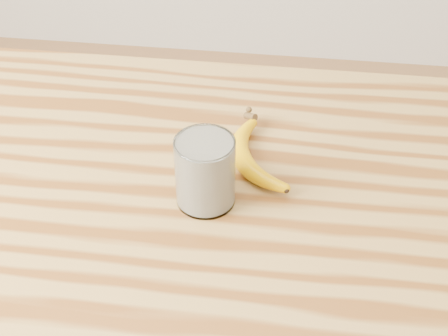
# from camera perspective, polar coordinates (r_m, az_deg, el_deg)

# --- Properties ---
(table) EXTENTS (1.20, 0.80, 0.90)m
(table) POSITION_cam_1_polar(r_m,az_deg,el_deg) (1.10, -7.32, -6.78)
(table) COLOR olive
(table) RESTS_ON ground
(smoothie_glass) EXTENTS (0.09, 0.09, 0.12)m
(smoothie_glass) POSITION_cam_1_polar(r_m,az_deg,el_deg) (0.94, -1.73, -0.32)
(smoothie_glass) COLOR white
(smoothie_glass) RESTS_ON table
(banana) EXTENTS (0.19, 0.28, 0.03)m
(banana) POSITION_cam_1_polar(r_m,az_deg,el_deg) (1.03, 1.58, 0.91)
(banana) COLOR #D79900
(banana) RESTS_ON table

